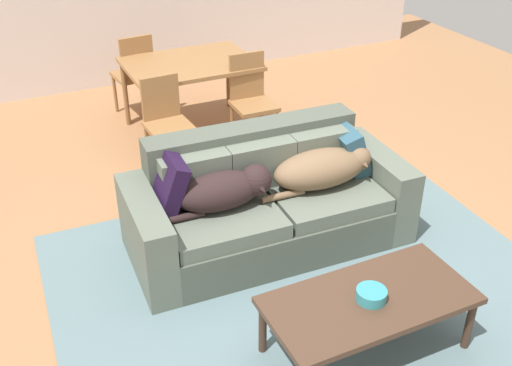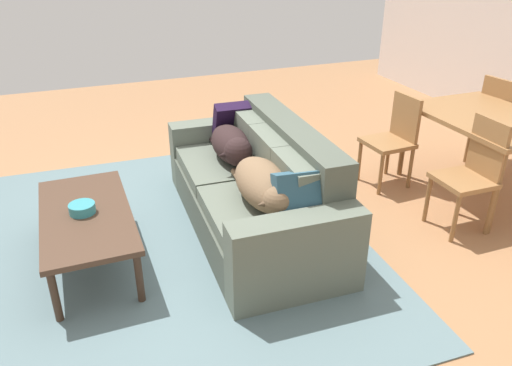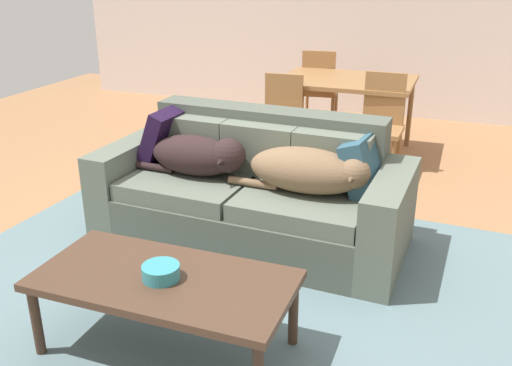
# 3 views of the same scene
# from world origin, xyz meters

# --- Properties ---
(ground_plane) EXTENTS (10.00, 10.00, 0.00)m
(ground_plane) POSITION_xyz_m (0.00, 0.00, 0.00)
(ground_plane) COLOR #9C6C46
(area_rug) EXTENTS (3.57, 3.25, 0.01)m
(area_rug) POSITION_xyz_m (-0.12, -0.65, 0.01)
(area_rug) COLOR slate
(area_rug) RESTS_ON ground
(couch) EXTENTS (2.14, 1.00, 0.87)m
(couch) POSITION_xyz_m (-0.11, 0.19, 0.33)
(couch) COLOR #495146
(couch) RESTS_ON ground
(dog_on_left_cushion) EXTENTS (0.82, 0.37, 0.29)m
(dog_on_left_cushion) POSITION_xyz_m (-0.47, 0.10, 0.60)
(dog_on_left_cushion) COLOR black
(dog_on_left_cushion) RESTS_ON couch
(dog_on_right_cushion) EXTENTS (0.92, 0.39, 0.29)m
(dog_on_right_cushion) POSITION_xyz_m (0.31, 0.07, 0.60)
(dog_on_right_cushion) COLOR brown
(dog_on_right_cushion) RESTS_ON couch
(throw_pillow_by_left_arm) EXTENTS (0.27, 0.43, 0.43)m
(throw_pillow_by_left_arm) POSITION_xyz_m (-0.85, 0.27, 0.64)
(throw_pillow_by_left_arm) COLOR black
(throw_pillow_by_left_arm) RESTS_ON couch
(throw_pillow_by_right_arm) EXTENTS (0.30, 0.40, 0.40)m
(throw_pillow_by_right_arm) POSITION_xyz_m (0.63, 0.21, 0.62)
(throw_pillow_by_right_arm) COLOR #294D5F
(throw_pillow_by_right_arm) RESTS_ON couch
(coffee_table) EXTENTS (1.26, 0.61, 0.42)m
(coffee_table) POSITION_xyz_m (-0.08, -1.13, 0.38)
(coffee_table) COLOR #473022
(coffee_table) RESTS_ON ground
(bowl_on_coffee_table) EXTENTS (0.18, 0.18, 0.07)m
(bowl_on_coffee_table) POSITION_xyz_m (-0.08, -1.15, 0.46)
(bowl_on_coffee_table) COLOR teal
(bowl_on_coffee_table) RESTS_ON coffee_table
(dining_table) EXTENTS (1.28, 0.94, 0.75)m
(dining_table) POSITION_xyz_m (0.07, 2.31, 0.68)
(dining_table) COLOR olive
(dining_table) RESTS_ON ground
(dining_chair_near_left) EXTENTS (0.42, 0.42, 0.86)m
(dining_chair_near_left) POSITION_xyz_m (-0.41, 1.68, 0.48)
(dining_chair_near_left) COLOR olive
(dining_chair_near_left) RESTS_ON ground
(dining_chair_near_right) EXTENTS (0.41, 0.41, 0.92)m
(dining_chair_near_right) POSITION_xyz_m (0.50, 1.77, 0.50)
(dining_chair_near_right) COLOR olive
(dining_chair_near_right) RESTS_ON ground
(dining_chair_far_left) EXTENTS (0.44, 0.44, 0.93)m
(dining_chair_far_left) POSITION_xyz_m (-0.35, 2.90, 0.52)
(dining_chair_far_left) COLOR olive
(dining_chair_far_left) RESTS_ON ground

